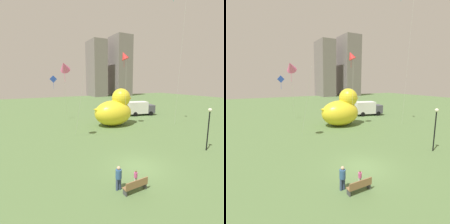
# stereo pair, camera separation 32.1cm
# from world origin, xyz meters

# --- Properties ---
(ground_plane) EXTENTS (140.00, 140.00, 0.00)m
(ground_plane) POSITION_xyz_m (0.00, 0.00, 0.00)
(ground_plane) COLOR #557241
(park_bench) EXTENTS (1.75, 0.49, 0.90)m
(park_bench) POSITION_xyz_m (-2.27, -2.66, 0.48)
(park_bench) COLOR olive
(park_bench) RESTS_ON ground
(person_adult) EXTENTS (0.41, 0.41, 1.66)m
(person_adult) POSITION_xyz_m (-3.11, -1.88, 0.92)
(person_adult) COLOR #38476B
(person_adult) RESTS_ON ground
(person_child) EXTENTS (0.24, 0.24, 1.00)m
(person_child) POSITION_xyz_m (-1.71, -1.88, 0.55)
(person_child) COLOR silver
(person_child) RESTS_ON ground
(giant_inflatable_duck) EXTENTS (7.17, 4.60, 5.94)m
(giant_inflatable_duck) POSITION_xyz_m (5.30, 13.40, 2.53)
(giant_inflatable_duck) COLOR yellow
(giant_inflatable_duck) RESTS_ON ground
(lamppost) EXTENTS (0.38, 0.38, 4.45)m
(lamppost) POSITION_xyz_m (8.38, -0.51, 3.12)
(lamppost) COLOR black
(lamppost) RESTS_ON ground
(box_truck) EXTENTS (6.01, 3.60, 2.85)m
(box_truck) POSITION_xyz_m (14.27, 18.27, 1.44)
(box_truck) COLOR white
(box_truck) RESTS_ON ground
(city_skyline) EXTENTS (79.07, 20.56, 40.17)m
(city_skyline) POSITION_xyz_m (-0.95, 70.58, 15.20)
(city_skyline) COLOR #9E938C
(city_skyline) RESTS_ON ground
(kite_pink) EXTENTS (2.79, 3.48, 9.52)m
(kite_pink) POSITION_xyz_m (-3.53, 9.26, 8.72)
(kite_pink) COLOR silver
(kite_pink) RESTS_ON ground
(kite_blue) EXTENTS (3.05, 3.73, 8.09)m
(kite_blue) POSITION_xyz_m (-2.43, 21.08, 7.17)
(kite_blue) COLOR silver
(kite_blue) RESTS_ON ground
(kite_red) EXTENTS (1.81, 1.72, 11.57)m
(kite_red) POSITION_xyz_m (6.10, 11.95, 10.83)
(kite_red) COLOR silver
(kite_red) RESTS_ON ground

